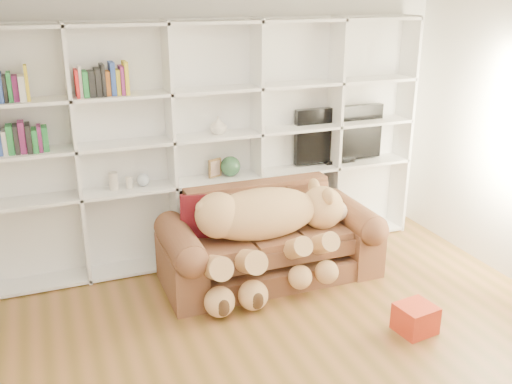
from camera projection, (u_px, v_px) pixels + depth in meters
name	position (u px, v px, depth m)	size (l,w,h in m)	color
wall_back	(209.00, 126.00, 5.74)	(5.00, 0.02, 2.70)	silver
bookshelf	(190.00, 136.00, 5.55)	(4.43, 0.35, 2.40)	white
sofa	(269.00, 245.00, 5.50)	(2.06, 0.89, 0.87)	brown
teddy_bear	(266.00, 226.00, 5.22)	(1.61, 0.87, 0.93)	#E3BB71
throw_pillow	(203.00, 217.00, 5.31)	(0.42, 0.14, 0.42)	#590F0F
gift_box	(415.00, 318.00, 4.66)	(0.29, 0.27, 0.24)	red
tv	(339.00, 135.00, 6.16)	(1.03, 0.18, 0.61)	black
picture_frame	(215.00, 168.00, 5.70)	(0.15, 0.03, 0.19)	brown
green_vase	(230.00, 166.00, 5.75)	(0.20, 0.20, 0.20)	#2A5233
figurine_tall	(114.00, 181.00, 5.36)	(0.09, 0.09, 0.17)	beige
figurine_short	(129.00, 182.00, 5.42)	(0.07, 0.07, 0.11)	beige
snow_globe	(143.00, 180.00, 5.46)	(0.12, 0.12, 0.12)	silver
shelf_vase	(218.00, 125.00, 5.56)	(0.16, 0.16, 0.17)	silver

